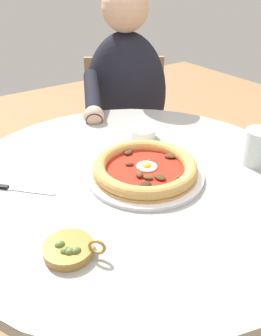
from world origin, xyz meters
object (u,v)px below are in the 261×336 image
object	(u,v)px
steak_knife	(2,187)
diner_person	(126,140)
olive_pan	(69,249)
cafe_chair_diner	(125,128)
dining_table	(134,223)
water_glass	(257,149)
pizza_on_plate	(145,169)
ramekin_capers	(143,133)

from	to	relation	value
steak_knife	diner_person	size ratio (longest dim) A/B	0.14
olive_pan	cafe_chair_diner	size ratio (longest dim) A/B	0.13
dining_table	diner_person	xyz separation A→B (m)	(0.35, 0.56, -0.07)
olive_pan	water_glass	bearing A→B (deg)	2.24
olive_pan	diner_person	xyz separation A→B (m)	(0.61, 0.72, -0.24)
water_glass	diner_person	xyz separation A→B (m)	(0.04, 0.69, -0.27)
pizza_on_plate	cafe_chair_diner	bearing A→B (deg)	59.73
dining_table	steak_knife	world-z (taller)	steak_knife
steak_knife	pizza_on_plate	bearing A→B (deg)	-25.58
dining_table	pizza_on_plate	xyz separation A→B (m)	(0.02, -0.02, 0.18)
ramekin_capers	olive_pan	size ratio (longest dim) A/B	0.77
pizza_on_plate	diner_person	bearing A→B (deg)	60.28
steak_knife	ramekin_capers	bearing A→B (deg)	4.03
dining_table	diner_person	distance (m)	0.66
steak_knife	diner_person	xyz separation A→B (m)	(0.65, 0.43, -0.23)
ramekin_capers	pizza_on_plate	bearing A→B (deg)	-125.19
olive_pan	dining_table	bearing A→B (deg)	31.16
pizza_on_plate	water_glass	world-z (taller)	water_glass
dining_table	ramekin_capers	xyz separation A→B (m)	(0.15, 0.17, 0.17)
dining_table	cafe_chair_diner	bearing A→B (deg)	57.82
dining_table	ramekin_capers	bearing A→B (deg)	47.85
steak_knife	ramekin_capers	world-z (taller)	ramekin_capers
pizza_on_plate	cafe_chair_diner	world-z (taller)	cafe_chair_diner
diner_person	cafe_chair_diner	distance (m)	0.14
steak_knife	ramekin_capers	distance (m)	0.45
steak_knife	olive_pan	size ratio (longest dim) A/B	1.55
dining_table	pizza_on_plate	size ratio (longest dim) A/B	3.10
pizza_on_plate	olive_pan	distance (m)	0.31
pizza_on_plate	olive_pan	xyz separation A→B (m)	(-0.28, -0.14, -0.01)
diner_person	olive_pan	bearing A→B (deg)	-130.34
pizza_on_plate	olive_pan	bearing A→B (deg)	-153.61
water_glass	diner_person	size ratio (longest dim) A/B	0.08
pizza_on_plate	steak_knife	size ratio (longest dim) A/B	1.88
steak_knife	cafe_chair_diner	distance (m)	0.93
water_glass	olive_pan	xyz separation A→B (m)	(-0.57, -0.02, -0.03)
pizza_on_plate	olive_pan	size ratio (longest dim) A/B	2.93
water_glass	olive_pan	size ratio (longest dim) A/B	0.93
diner_person	water_glass	bearing A→B (deg)	-93.50
steak_knife	dining_table	bearing A→B (deg)	-24.34
diner_person	cafe_chair_diner	xyz separation A→B (m)	(0.08, 0.12, -0.00)
water_glass	ramekin_capers	size ratio (longest dim) A/B	1.21
steak_knife	olive_pan	xyz separation A→B (m)	(0.04, -0.29, 0.01)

